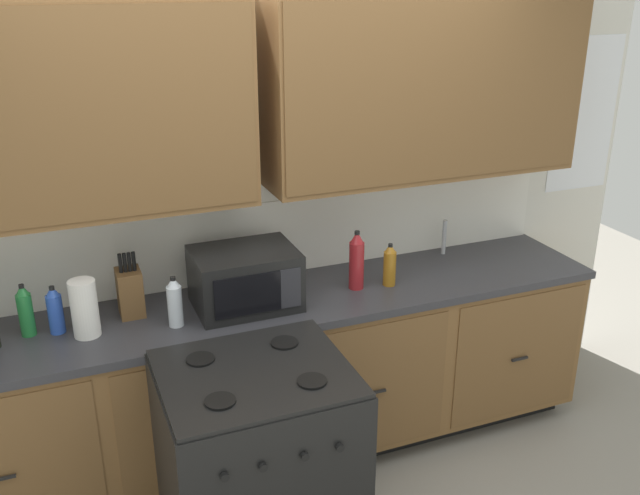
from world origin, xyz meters
name	(u,v)px	position (x,y,z in m)	size (l,w,h in m)	color
ground_plane	(296,491)	(0.00, 0.00, 0.00)	(8.46, 8.46, 0.00)	gray
wall_unit	(256,147)	(0.00, 0.50, 1.63)	(4.58, 0.40, 2.37)	silver
counter_run	(275,379)	(0.00, 0.30, 0.47)	(3.41, 0.64, 0.92)	black
stove_range	(258,468)	(-0.28, -0.33, 0.47)	(0.76, 0.68, 0.95)	black
microwave	(245,279)	(-0.13, 0.29, 1.06)	(0.48, 0.37, 0.28)	black
knife_block	(130,292)	(-0.65, 0.40, 1.03)	(0.11, 0.14, 0.31)	brown
sink_faucet	(444,237)	(1.08, 0.51, 1.02)	(0.02, 0.02, 0.20)	#B2B5BA
paper_towel_roll	(85,308)	(-0.86, 0.27, 1.05)	(0.12, 0.12, 0.26)	white
bottle_clear	(175,302)	(-0.48, 0.21, 1.03)	(0.07, 0.07, 0.24)	silver
bottle_red	(357,261)	(0.44, 0.28, 1.06)	(0.08, 0.08, 0.30)	maroon
bottle_green	(25,310)	(-1.10, 0.37, 1.03)	(0.06, 0.06, 0.24)	#237A38
bottle_amber	(390,265)	(0.61, 0.25, 1.02)	(0.06, 0.06, 0.22)	#9E6619
bottle_blue	(55,310)	(-0.98, 0.34, 1.02)	(0.07, 0.07, 0.22)	blue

